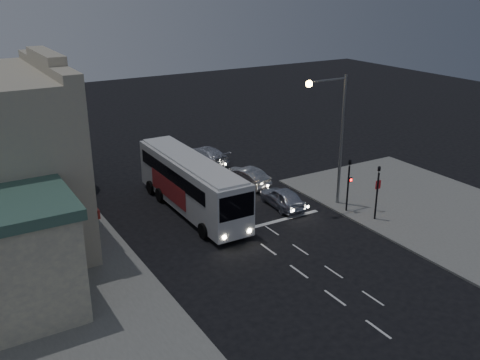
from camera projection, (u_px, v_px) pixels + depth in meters
ground at (259, 243)px, 32.31m from camera, size 120.00×120.00×0.00m
sidewalk_near at (457, 219)px, 35.31m from camera, size 12.00×24.00×0.12m
sidewalk_far at (8, 240)px, 32.49m from camera, size 12.00×50.00×0.12m
road_markings at (249, 218)px, 35.59m from camera, size 8.00×30.55×0.01m
tour_bus at (191, 183)px, 36.20m from camera, size 2.91×12.28×3.76m
car_suv at (282, 197)px, 37.22m from camera, size 1.92×4.24×1.41m
car_sedan_a at (244, 177)px, 41.09m from camera, size 2.56×4.69×1.47m
car_sedan_b at (204, 155)px, 46.07m from camera, size 3.02×5.49×1.51m
traffic_signal_main at (349, 179)px, 35.74m from camera, size 0.25×0.35×4.10m
traffic_signal_side at (378, 186)px, 34.49m from camera, size 0.18×0.15×4.10m
regulatory_sign at (377, 190)px, 36.03m from camera, size 0.45×0.12×2.20m
streetlight at (335, 127)px, 35.61m from camera, size 3.32×0.44×9.00m
street_tree at (54, 133)px, 38.89m from camera, size 4.00×4.00×6.20m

